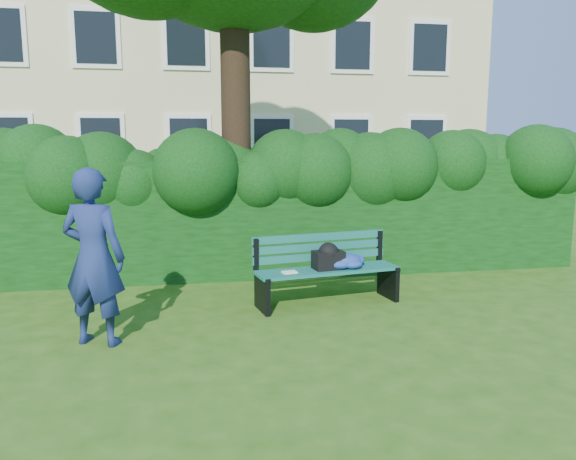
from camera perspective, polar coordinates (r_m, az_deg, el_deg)
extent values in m
plane|color=#295211|center=(6.95, 0.88, -8.55)|extent=(80.00, 80.00, 0.00)
cube|color=#C1B681|center=(20.89, -6.93, 19.97)|extent=(16.00, 8.00, 12.00)
cube|color=white|center=(17.13, -26.47, 7.94)|extent=(1.30, 0.08, 1.60)
cube|color=black|center=(17.10, -26.50, 7.94)|extent=(1.05, 0.04, 1.35)
cube|color=white|center=(16.63, -18.43, 8.43)|extent=(1.30, 0.08, 1.60)
cube|color=black|center=(16.59, -18.45, 8.42)|extent=(1.05, 0.04, 1.35)
cube|color=white|center=(16.47, -10.04, 8.75)|extent=(1.30, 0.08, 1.60)
cube|color=black|center=(16.43, -10.04, 8.75)|extent=(1.05, 0.04, 1.35)
cube|color=white|center=(16.65, -1.66, 8.90)|extent=(1.30, 0.08, 1.60)
cube|color=black|center=(16.61, -1.64, 8.90)|extent=(1.05, 0.04, 1.35)
cube|color=white|center=(17.17, 6.38, 8.86)|extent=(1.30, 0.08, 1.60)
cube|color=black|center=(17.14, 6.42, 8.86)|extent=(1.05, 0.04, 1.35)
cube|color=white|center=(18.00, 13.81, 8.67)|extent=(1.30, 0.08, 1.60)
cube|color=black|center=(17.97, 13.86, 8.67)|extent=(1.05, 0.04, 1.35)
cube|color=white|center=(17.34, -27.17, 17.21)|extent=(1.30, 0.08, 1.60)
cube|color=black|center=(17.30, -27.21, 17.23)|extent=(1.05, 0.04, 1.35)
cube|color=white|center=(16.84, -18.94, 17.98)|extent=(1.30, 0.08, 1.60)
cube|color=black|center=(16.80, -18.96, 18.00)|extent=(1.05, 0.04, 1.35)
cube|color=white|center=(16.68, -10.33, 18.41)|extent=(1.30, 0.08, 1.60)
cube|color=black|center=(16.64, -10.33, 18.43)|extent=(1.05, 0.04, 1.35)
cube|color=white|center=(16.86, -1.70, 18.45)|extent=(1.30, 0.08, 1.60)
cube|color=black|center=(16.82, -1.68, 18.47)|extent=(1.05, 0.04, 1.35)
cube|color=white|center=(17.38, 6.56, 18.13)|extent=(1.30, 0.08, 1.60)
cube|color=black|center=(17.34, 6.60, 18.15)|extent=(1.05, 0.04, 1.35)
cube|color=white|center=(18.20, 14.17, 17.51)|extent=(1.30, 0.08, 1.60)
cube|color=black|center=(18.16, 14.23, 17.53)|extent=(1.05, 0.04, 1.35)
cube|color=black|center=(8.87, -1.83, 1.34)|extent=(10.00, 1.00, 1.80)
cylinder|color=black|center=(8.76, -5.34, 13.60)|extent=(0.44, 0.44, 5.58)
cube|color=#10544A|center=(7.10, 4.66, -4.42)|extent=(1.87, 0.41, 0.04)
cube|color=#10544A|center=(7.21, 4.26, -4.21)|extent=(1.87, 0.41, 0.04)
cube|color=#10544A|center=(7.31, 3.88, -4.00)|extent=(1.87, 0.41, 0.04)
cube|color=#10544A|center=(7.42, 3.51, -3.80)|extent=(1.87, 0.41, 0.04)
cube|color=#10544A|center=(7.46, 3.28, -2.70)|extent=(1.85, 0.35, 0.10)
cube|color=#10544A|center=(7.45, 3.26, -1.70)|extent=(1.85, 0.35, 0.10)
cube|color=#10544A|center=(7.43, 3.23, -0.70)|extent=(1.85, 0.35, 0.10)
cube|color=black|center=(7.02, -2.64, -6.51)|extent=(0.14, 0.50, 0.44)
cube|color=black|center=(7.16, -3.28, -2.65)|extent=(0.07, 0.07, 0.45)
cube|color=black|center=(6.91, -2.53, -4.86)|extent=(0.13, 0.42, 0.05)
cube|color=black|center=(7.71, 10.13, -5.19)|extent=(0.14, 0.50, 0.44)
cube|color=black|center=(7.83, 9.27, -1.71)|extent=(0.07, 0.07, 0.45)
cube|color=black|center=(7.61, 10.36, -3.68)|extent=(0.13, 0.42, 0.05)
cube|color=white|center=(7.01, 0.15, -4.31)|extent=(0.20, 0.16, 0.02)
cube|color=black|center=(7.23, 4.11, -3.05)|extent=(0.42, 0.31, 0.23)
imported|color=navy|center=(6.10, -19.15, -2.64)|extent=(0.79, 0.66, 1.85)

